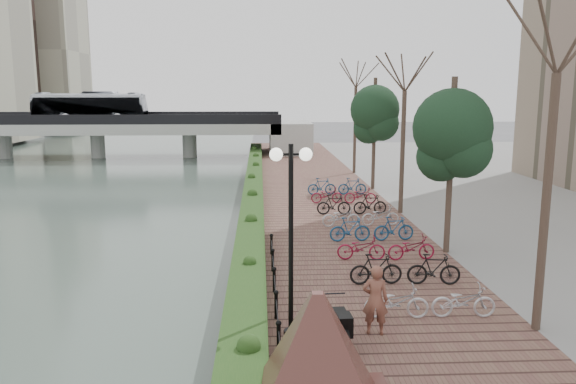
{
  "coord_description": "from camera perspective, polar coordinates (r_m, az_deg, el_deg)",
  "views": [
    {
      "loc": [
        1.01,
        -11.14,
        6.46
      ],
      "look_at": [
        2.25,
        13.74,
        2.0
      ],
      "focal_mm": 35.0,
      "sensor_mm": 36.0,
      "label": 1
    }
  ],
  "objects": [
    {
      "name": "street_trees",
      "position": [
        24.98,
        13.44,
        3.5
      ],
      "size": [
        3.2,
        37.12,
        6.8
      ],
      "color": "#3B2923",
      "rests_on": "promenade"
    },
    {
      "name": "river_water",
      "position": [
        40.05,
        -26.37,
        -0.18
      ],
      "size": [
        30.0,
        130.0,
        0.02
      ],
      "primitive_type": "cube",
      "color": "#43544B",
      "rests_on": "ground"
    },
    {
      "name": "promenade",
      "position": [
        29.46,
        3.04,
        -2.03
      ],
      "size": [
        8.0,
        75.0,
        0.5
      ],
      "primitive_type": "cube",
      "color": "brown",
      "rests_on": "ground"
    },
    {
      "name": "granite_monument",
      "position": [
        10.4,
        2.96,
        -16.62
      ],
      "size": [
        4.84,
        4.84,
        2.53
      ],
      "color": "#48241F",
      "rests_on": "promenade"
    },
    {
      "name": "motorcycle",
      "position": [
        13.85,
        5.34,
        -13.06
      ],
      "size": [
        0.6,
        1.67,
        1.03
      ],
      "primitive_type": null,
      "rotation": [
        0.0,
        0.0,
        0.06
      ],
      "color": "black",
      "rests_on": "promenade"
    },
    {
      "name": "bridge",
      "position": [
        58.49,
        -18.97,
        6.58
      ],
      "size": [
        36.0,
        10.77,
        6.5
      ],
      "color": "#A4A5A0",
      "rests_on": "ground"
    },
    {
      "name": "pedestrian",
      "position": [
        14.29,
        8.86,
        -10.77
      ],
      "size": [
        0.71,
        0.52,
        1.78
      ],
      "primitive_type": "imported",
      "rotation": [
        0.0,
        0.0,
        2.98
      ],
      "color": "brown",
      "rests_on": "promenade"
    },
    {
      "name": "chain_fence",
      "position": [
        14.29,
        -1.09,
        -12.97
      ],
      "size": [
        0.1,
        14.1,
        0.7
      ],
      "color": "black",
      "rests_on": "promenade"
    },
    {
      "name": "bicycle_parking",
      "position": [
        24.03,
        8.0,
        -3.15
      ],
      "size": [
        2.4,
        19.89,
        1.0
      ],
      "color": "silver",
      "rests_on": "promenade"
    },
    {
      "name": "lamppost",
      "position": [
        13.4,
        0.3,
        -0.7
      ],
      "size": [
        1.02,
        0.32,
        4.76
      ],
      "color": "black",
      "rests_on": "promenade"
    },
    {
      "name": "hedge",
      "position": [
        31.65,
        -3.55,
        -0.17
      ],
      "size": [
        1.1,
        56.0,
        0.6
      ],
      "primitive_type": "cube",
      "color": "#1B3E16",
      "rests_on": "promenade"
    }
  ]
}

